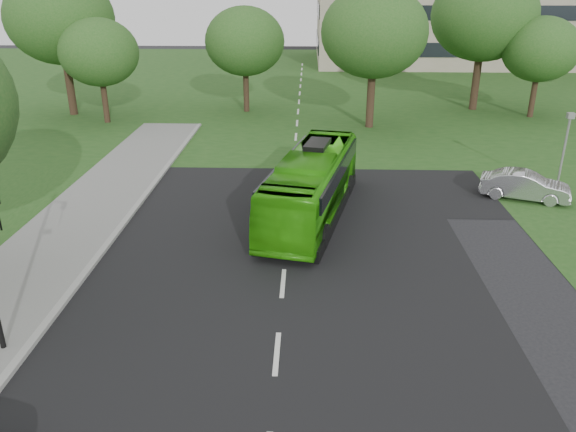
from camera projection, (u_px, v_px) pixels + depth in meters
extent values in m
plane|color=black|center=(280.00, 315.00, 17.68)|extent=(160.00, 160.00, 0.00)
cube|color=black|center=(295.00, 145.00, 36.12)|extent=(14.00, 120.00, 0.01)
cube|color=black|center=(293.00, 174.00, 30.59)|extent=(80.00, 12.00, 0.01)
cube|color=silver|center=(293.00, 168.00, 31.51)|extent=(0.15, 90.00, 0.01)
cube|color=#1F4B19|center=(301.00, 81.00, 59.17)|extent=(120.00, 60.00, 0.01)
cylinder|color=black|center=(105.00, 103.00, 41.39)|extent=(0.43, 0.43, 2.83)
ellipsoid|color=#20531B|center=(99.00, 52.00, 39.98)|extent=(5.61, 5.61, 4.77)
cylinder|color=black|center=(246.00, 93.00, 44.89)|extent=(0.45, 0.45, 3.00)
ellipsoid|color=#20531B|center=(245.00, 41.00, 43.37)|extent=(6.16, 6.16, 5.24)
cylinder|color=black|center=(370.00, 102.00, 39.88)|extent=(0.55, 0.55, 3.66)
ellipsoid|color=#20531B|center=(374.00, 32.00, 38.05)|extent=(7.27, 7.27, 6.18)
cylinder|color=black|center=(475.00, 84.00, 45.43)|extent=(0.61, 0.61, 4.04)
ellipsoid|color=#20531B|center=(484.00, 16.00, 43.40)|extent=(8.13, 8.13, 6.91)
cylinder|color=black|center=(533.00, 99.00, 43.05)|extent=(0.43, 0.43, 2.84)
ellipsoid|color=#20531B|center=(541.00, 49.00, 41.64)|extent=(5.60, 5.60, 4.76)
cylinder|color=black|center=(70.00, 89.00, 43.66)|extent=(0.61, 0.61, 4.04)
ellipsoid|color=#20531B|center=(60.00, 18.00, 41.66)|extent=(7.92, 7.92, 6.73)
imported|color=#33AA0F|center=(312.00, 185.00, 24.73)|extent=(4.64, 10.68, 2.90)
imported|color=silver|center=(525.00, 186.00, 26.90)|extent=(4.35, 2.78, 1.35)
cylinder|color=gray|center=(563.00, 155.00, 27.60)|extent=(0.11, 0.11, 3.69)
cube|color=gray|center=(571.00, 116.00, 26.85)|extent=(0.36, 0.32, 0.28)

